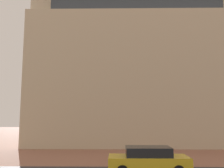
{
  "coord_description": "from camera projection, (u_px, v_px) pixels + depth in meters",
  "views": [
    {
      "loc": [
        0.14,
        -2.82,
        3.22
      ],
      "look_at": [
        -0.05,
        10.15,
        4.94
      ],
      "focal_mm": 39.06,
      "sensor_mm": 36.0,
      "label": 1
    }
  ],
  "objects": [
    {
      "name": "landmark_building",
      "position": [
        133.0,
        72.0,
        31.99
      ],
      "size": [
        23.97,
        14.9,
        29.25
      ],
      "color": "beige",
      "rests_on": "ground_plane"
    },
    {
      "name": "car_yellow",
      "position": [
        148.0,
        161.0,
        13.82
      ],
      "size": [
        4.53,
        2.03,
        1.48
      ],
      "color": "gold",
      "rests_on": "ground_plane"
    }
  ]
}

